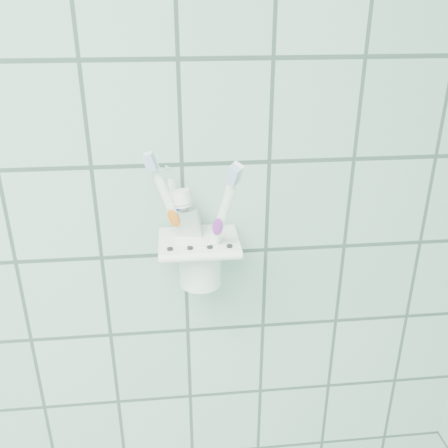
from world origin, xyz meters
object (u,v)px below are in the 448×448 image
object	(u,v)px
toothbrush_orange	(203,208)
cup	(200,257)
holder_bracket	(199,243)
toothpaste_tube	(198,231)
toothbrush_pink	(197,213)
toothbrush_blue	(190,221)

from	to	relation	value
toothbrush_orange	cup	bearing A→B (deg)	-97.38
holder_bracket	toothpaste_tube	distance (m)	0.02
holder_bracket	cup	world-z (taller)	same
holder_bracket	toothbrush_orange	size ratio (longest dim) A/B	0.53
toothbrush_pink	toothbrush_orange	xyz separation A→B (m)	(0.01, 0.00, 0.01)
cup	toothbrush_blue	xyz separation A→B (m)	(-0.01, 0.00, 0.06)
cup	toothbrush_orange	bearing A→B (deg)	44.47
toothbrush_orange	toothpaste_tube	bearing A→B (deg)	-87.59
holder_bracket	toothbrush_blue	size ratio (longest dim) A/B	0.62
toothbrush_orange	toothpaste_tube	world-z (taller)	toothbrush_orange
toothbrush_pink	cup	bearing A→B (deg)	-51.12
holder_bracket	toothbrush_blue	world-z (taller)	toothbrush_blue
cup	toothbrush_pink	world-z (taller)	toothbrush_pink
toothbrush_pink	toothpaste_tube	bearing A→B (deg)	-76.06
toothbrush_pink	toothbrush_blue	world-z (taller)	toothbrush_pink
toothbrush_orange	toothpaste_tube	xyz separation A→B (m)	(-0.01, -0.01, -0.03)
cup	toothbrush_pink	xyz separation A→B (m)	(-0.00, 0.01, 0.07)
toothbrush_pink	toothbrush_blue	size ratio (longest dim) A/B	1.12
toothpaste_tube	toothbrush_blue	bearing A→B (deg)	155.58
holder_bracket	toothbrush_orange	xyz separation A→B (m)	(0.01, 0.01, 0.05)
holder_bracket	toothpaste_tube	world-z (taller)	toothpaste_tube
holder_bracket	toothbrush_blue	distance (m)	0.03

